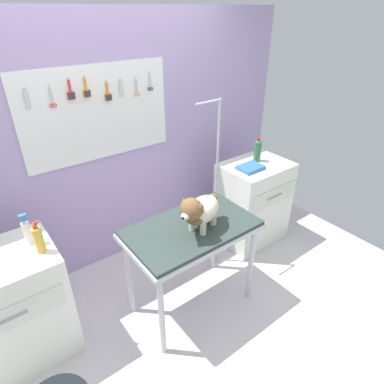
# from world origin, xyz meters

# --- Properties ---
(ground) EXTENTS (4.40, 4.00, 0.04)m
(ground) POSITION_xyz_m (0.00, 0.00, -0.02)
(ground) COLOR silver
(rear_wall_panel) EXTENTS (4.00, 0.11, 2.30)m
(rear_wall_panel) POSITION_xyz_m (-0.00, 1.28, 1.16)
(rear_wall_panel) COLOR #AD97CA
(rear_wall_panel) RESTS_ON ground
(grooming_table) EXTENTS (1.02, 0.60, 0.83)m
(grooming_table) POSITION_xyz_m (0.13, 0.23, 0.74)
(grooming_table) COLOR #B7B7BC
(grooming_table) RESTS_ON ground
(grooming_arm) EXTENTS (0.30, 0.11, 1.65)m
(grooming_arm) POSITION_xyz_m (0.65, 0.56, 0.77)
(grooming_arm) COLOR #B7B7BC
(grooming_arm) RESTS_ON ground
(dog) EXTENTS (0.44, 0.30, 0.32)m
(dog) POSITION_xyz_m (0.14, 0.16, 1.01)
(dog) COLOR beige
(dog) RESTS_ON grooming_table
(counter_left) EXTENTS (0.80, 0.58, 0.88)m
(counter_left) POSITION_xyz_m (-1.18, 0.64, 0.44)
(counter_left) COLOR silver
(counter_left) RESTS_ON ground
(cabinet_right) EXTENTS (0.68, 0.54, 0.91)m
(cabinet_right) POSITION_xyz_m (1.23, 0.60, 0.45)
(cabinet_right) COLOR silver
(cabinet_right) RESTS_ON ground
(spray_bottle_tall) EXTENTS (0.05, 0.05, 0.23)m
(spray_bottle_tall) POSITION_xyz_m (-0.91, 0.68, 0.98)
(spray_bottle_tall) COLOR white
(spray_bottle_tall) RESTS_ON counter_left
(conditioner_bottle) EXTENTS (0.06, 0.06, 0.23)m
(conditioner_bottle) POSITION_xyz_m (-0.87, 0.55, 0.98)
(conditioner_bottle) COLOR gold
(conditioner_bottle) RESTS_ON counter_left
(soda_bottle) EXTENTS (0.07, 0.07, 0.25)m
(soda_bottle) POSITION_xyz_m (1.28, 0.66, 1.02)
(soda_bottle) COLOR #34663F
(soda_bottle) RESTS_ON cabinet_right
(supply_tray) EXTENTS (0.24, 0.18, 0.04)m
(supply_tray) POSITION_xyz_m (1.09, 0.56, 0.93)
(supply_tray) COLOR #326BBB
(supply_tray) RESTS_ON cabinet_right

